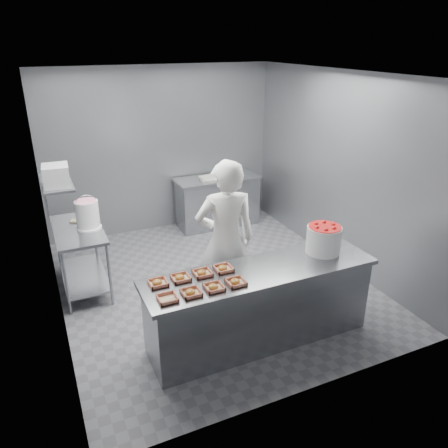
{
  "coord_description": "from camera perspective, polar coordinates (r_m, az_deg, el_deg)",
  "views": [
    {
      "loc": [
        -2.05,
        -4.92,
        3.18
      ],
      "look_at": [
        0.08,
        -0.2,
        0.97
      ],
      "focal_mm": 35.0,
      "sensor_mm": 36.0,
      "label": 1
    }
  ],
  "objects": [
    {
      "name": "floor",
      "position": [
        6.21,
        -1.46,
        -7.7
      ],
      "size": [
        4.5,
        4.5,
        0.0
      ],
      "primitive_type": "plane",
      "color": "#4C4C51",
      "rests_on": "ground"
    },
    {
      "name": "ceiling",
      "position": [
        5.34,
        -1.78,
        19.03
      ],
      "size": [
        4.5,
        4.5,
        0.0
      ],
      "primitive_type": "plane",
      "rotation": [
        3.14,
        0.0,
        0.0
      ],
      "color": "white",
      "rests_on": "wall_back"
    },
    {
      "name": "wall_back",
      "position": [
        7.67,
        -8.22,
        9.47
      ],
      "size": [
        4.0,
        0.04,
        2.8
      ],
      "primitive_type": "cube",
      "color": "slate",
      "rests_on": "ground"
    },
    {
      "name": "wall_left",
      "position": [
        5.24,
        -22.23,
        1.44
      ],
      "size": [
        0.04,
        4.5,
        2.8
      ],
      "primitive_type": "cube",
      "color": "slate",
      "rests_on": "ground"
    },
    {
      "name": "wall_right",
      "position": [
        6.62,
        14.69,
        6.76
      ],
      "size": [
        0.04,
        4.5,
        2.8
      ],
      "primitive_type": "cube",
      "color": "slate",
      "rests_on": "ground"
    },
    {
      "name": "service_counter",
      "position": [
        4.94,
        4.7,
        -10.49
      ],
      "size": [
        2.6,
        0.7,
        0.9
      ],
      "color": "slate",
      "rests_on": "ground"
    },
    {
      "name": "prep_table",
      "position": [
        6.11,
        -18.21,
        -3.18
      ],
      "size": [
        0.6,
        1.2,
        0.9
      ],
      "color": "slate",
      "rests_on": "ground"
    },
    {
      "name": "back_counter",
      "position": [
        7.92,
        -0.85,
        2.98
      ],
      "size": [
        1.5,
        0.6,
        0.9
      ],
      "color": "slate",
      "rests_on": "ground"
    },
    {
      "name": "wall_shelf",
      "position": [
        5.76,
        -21.06,
        5.12
      ],
      "size": [
        0.35,
        0.9,
        0.03
      ],
      "primitive_type": "cube",
      "color": "slate",
      "rests_on": "wall_left"
    },
    {
      "name": "tray_0",
      "position": [
        4.21,
        -7.41,
        -9.6
      ],
      "size": [
        0.19,
        0.18,
        0.04
      ],
      "color": "tan",
      "rests_on": "service_counter"
    },
    {
      "name": "tray_1",
      "position": [
        4.27,
        -4.34,
        -8.91
      ],
      "size": [
        0.19,
        0.18,
        0.06
      ],
      "color": "tan",
      "rests_on": "service_counter"
    },
    {
      "name": "tray_2",
      "position": [
        4.34,
        -1.34,
        -8.24
      ],
      "size": [
        0.19,
        0.18,
        0.06
      ],
      "color": "tan",
      "rests_on": "service_counter"
    },
    {
      "name": "tray_3",
      "position": [
        4.43,
        1.55,
        -7.58
      ],
      "size": [
        0.19,
        0.18,
        0.06
      ],
      "color": "tan",
      "rests_on": "service_counter"
    },
    {
      "name": "tray_4",
      "position": [
        4.46,
        -8.65,
        -7.59
      ],
      "size": [
        0.19,
        0.18,
        0.06
      ],
      "color": "tan",
      "rests_on": "service_counter"
    },
    {
      "name": "tray_5",
      "position": [
        4.52,
        -5.71,
        -7.0
      ],
      "size": [
        0.19,
        0.18,
        0.06
      ],
      "color": "tan",
      "rests_on": "service_counter"
    },
    {
      "name": "tray_6",
      "position": [
        4.59,
        -2.86,
        -6.4
      ],
      "size": [
        0.19,
        0.18,
        0.06
      ],
      "color": "tan",
      "rests_on": "service_counter"
    },
    {
      "name": "tray_7",
      "position": [
        4.67,
        -0.11,
        -5.81
      ],
      "size": [
        0.19,
        0.18,
        0.06
      ],
      "color": "tan",
      "rests_on": "service_counter"
    },
    {
      "name": "worker",
      "position": [
        5.15,
        0.22,
        -2.16
      ],
      "size": [
        0.79,
        0.59,
        1.96
      ],
      "primitive_type": "imported",
      "rotation": [
        0.0,
        0.0,
        2.96
      ],
      "color": "white",
      "rests_on": "ground"
    },
    {
      "name": "strawberry_tub",
      "position": [
        5.11,
        12.9,
        -1.86
      ],
      "size": [
        0.39,
        0.39,
        0.33
      ],
      "color": "silver",
      "rests_on": "service_counter"
    },
    {
      "name": "glaze_bucket",
      "position": [
        5.88,
        -17.41,
        1.27
      ],
      "size": [
        0.31,
        0.29,
        0.45
      ],
      "color": "silver",
      "rests_on": "prep_table"
    },
    {
      "name": "bucket_lid",
      "position": [
        5.93,
        -17.18,
        -0.44
      ],
      "size": [
        0.4,
        0.4,
        0.02
      ],
      "primitive_type": "cylinder",
      "rotation": [
        0.0,
        0.0,
        0.31
      ],
      "color": "silver",
      "rests_on": "prep_table"
    },
    {
      "name": "rag",
      "position": [
        6.21,
        -18.84,
        0.37
      ],
      "size": [
        0.16,
        0.15,
        0.02
      ],
      "primitive_type": "cube",
      "rotation": [
        0.0,
        0.0,
        -0.41
      ],
      "color": "#CCB28C",
      "rests_on": "prep_table"
    },
    {
      "name": "appliance",
      "position": [
        5.53,
        -21.09,
        5.92
      ],
      "size": [
        0.31,
        0.35,
        0.25
      ],
      "primitive_type": "cube",
      "rotation": [
        0.0,
        0.0,
        -0.06
      ],
      "color": "gray",
      "rests_on": "wall_shelf"
    },
    {
      "name": "paper_stack",
      "position": [
        7.7,
        -2.03,
        6.08
      ],
      "size": [
        0.3,
        0.22,
        0.05
      ],
      "primitive_type": "cube",
      "rotation": [
        0.0,
        0.0,
        0.02
      ],
      "color": "silver",
      "rests_on": "back_counter"
    }
  ]
}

